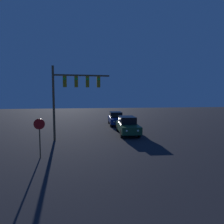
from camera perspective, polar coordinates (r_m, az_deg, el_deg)
The scene contains 4 objects.
car_near at distance 16.98m, azimuth 5.02°, elevation -4.32°, with size 2.05×4.85×1.67m.
car_far at distance 22.60m, azimuth 1.23°, elevation -2.08°, with size 2.02×4.84×1.67m.
traffic_signal_mast at distance 14.73m, azimuth -12.97°, elevation 7.43°, with size 4.63×0.30×6.04m.
stop_sign at distance 10.92m, azimuth -22.60°, elevation -5.78°, with size 0.62×0.07×2.29m.
Camera 1 is at (-2.49, 0.35, 3.47)m, focal length 28.00 mm.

